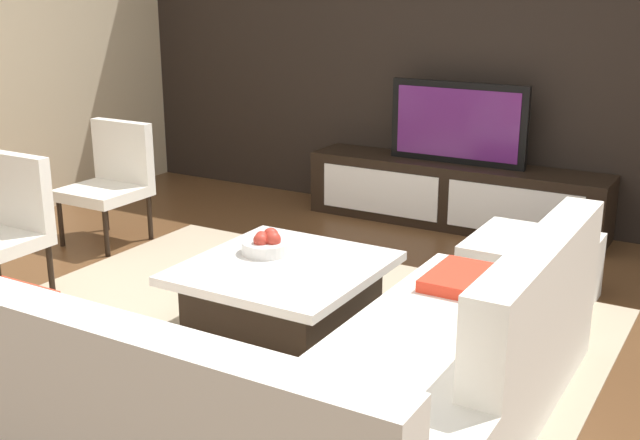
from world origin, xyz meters
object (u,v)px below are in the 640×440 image
media_console (454,194)px  fruit_bowl (267,244)px  accent_chair_far (112,175)px  coffee_table (284,294)px  sectional_couch (282,386)px  accent_chair_near (1,220)px  television (458,123)px  ottoman (530,272)px

media_console → fruit_bowl: fruit_bowl is taller
media_console → accent_chair_far: 2.60m
coffee_table → fruit_bowl: fruit_bowl is taller
coffee_table → fruit_bowl: 0.31m
fruit_bowl → accent_chair_far: size_ratio=0.32×
sectional_couch → accent_chair_near: size_ratio=2.82×
media_console → television: bearing=90.0°
accent_chair_far → fruit_bowl: bearing=-14.0°
fruit_bowl → ottoman: bearing=36.7°
coffee_table → fruit_bowl: bearing=150.3°
television → ottoman: (0.97, -1.26, -0.61)m
media_console → coffee_table: (-0.10, -2.30, -0.05)m
television → accent_chair_far: size_ratio=1.24×
accent_chair_far → accent_chair_near: bearing=-73.7°
sectional_couch → fruit_bowl: 1.36m
media_console → accent_chair_far: (-2.04, -1.60, 0.24)m
sectional_couch → accent_chair_near: (-2.33, 0.52, 0.21)m
coffee_table → ottoman: bearing=44.0°
accent_chair_near → ottoman: size_ratio=1.24×
coffee_table → ottoman: size_ratio=1.49×
television → fruit_bowl: size_ratio=3.86×
sectional_couch → accent_chair_near: accent_chair_near is taller
accent_chair_near → coffee_table: bearing=7.0°
sectional_couch → coffee_table: size_ratio=2.35×
media_console → coffee_table: size_ratio=2.25×
ottoman → media_console: bearing=127.5°
television → coffee_table: 2.38m
fruit_bowl → accent_chair_far: (-1.76, 0.60, 0.06)m
media_console → ottoman: 1.59m
television → sectional_couch: (0.52, -3.28, -0.53)m
sectional_couch → coffee_table: sectional_couch is taller
accent_chair_near → accent_chair_far: (-0.24, 1.16, -0.00)m
television → accent_chair_near: size_ratio=1.24×
fruit_bowl → accent_chair_near: bearing=-159.7°
ottoman → fruit_bowl: (-1.25, -0.93, 0.23)m
accent_chair_far → coffee_table: bearing=-15.0°
media_console → accent_chair_near: 3.30m
television → fruit_bowl: bearing=-97.2°
media_console → accent_chair_near: (-1.80, -2.76, 0.24)m
media_console → accent_chair_far: size_ratio=2.70×
coffee_table → accent_chair_far: size_ratio=1.20×
sectional_couch → fruit_bowl: size_ratio=8.78×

